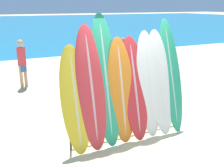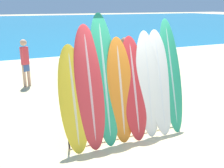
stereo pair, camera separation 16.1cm
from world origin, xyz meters
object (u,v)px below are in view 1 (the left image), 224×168
surfboard_slot_0 (75,100)px  surfboard_slot_7 (171,75)px  surfboard_slot_2 (106,81)px  person_far_left (22,62)px  surfboard_slot_4 (135,88)px  surfboard_slot_6 (160,82)px  surfboard_rack (128,115)px  surfboard_slot_5 (149,84)px  person_mid_beach (122,64)px  surfboard_slot_1 (91,88)px  surfboard_slot_3 (122,91)px

surfboard_slot_0 → surfboard_slot_7: bearing=1.7°
surfboard_slot_2 → person_far_left: (-1.06, 4.64, -0.41)m
surfboard_slot_4 → surfboard_slot_6: bearing=1.9°
surfboard_rack → surfboard_slot_6: 1.01m
surfboard_rack → surfboard_slot_6: (0.80, 0.02, 0.61)m
surfboard_slot_2 → surfboard_slot_5: size_ratio=1.17×
person_mid_beach → surfboard_slot_2: bearing=154.2°
surfboard_rack → surfboard_slot_4: 0.58m
surfboard_slot_1 → surfboard_slot_2: bearing=6.3°
surfboard_slot_0 → surfboard_slot_7: (2.27, 0.07, 0.21)m
surfboard_slot_6 → person_mid_beach: surfboard_slot_6 is taller
surfboard_slot_0 → surfboard_slot_4: size_ratio=0.95×
surfboard_slot_0 → surfboard_slot_2: surfboard_slot_2 is taller
surfboard_slot_0 → person_mid_beach: size_ratio=1.13×
surfboard_slot_0 → surfboard_slot_1: bearing=5.4°
surfboard_slot_5 → person_far_left: surfboard_slot_5 is taller
surfboard_slot_7 → person_far_left: (-2.66, 4.65, -0.34)m
surfboard_slot_1 → surfboard_slot_4: 0.97m
surfboard_slot_4 → person_mid_beach: bearing=67.9°
surfboard_slot_4 → surfboard_slot_5: 0.34m
surfboard_slot_3 → surfboard_slot_6: 0.96m
surfboard_slot_0 → surfboard_slot_6: surfboard_slot_6 is taller
surfboard_slot_5 → person_far_left: 5.13m
person_far_left → surfboard_slot_6: bearing=92.1°
surfboard_slot_5 → person_mid_beach: size_ratio=1.24×
surfboard_slot_5 → surfboard_slot_3: bearing=-179.1°
surfboard_slot_3 → surfboard_slot_4: (0.32, 0.01, 0.00)m
surfboard_slot_2 → person_far_left: bearing=102.9°
surfboard_slot_6 → surfboard_slot_7: surfboard_slot_7 is taller
surfboard_slot_0 → surfboard_slot_2: bearing=5.8°
surfboard_slot_2 → surfboard_slot_7: size_ratio=1.06×
surfboard_slot_4 → surfboard_slot_5: bearing=0.6°
surfboard_slot_4 → person_mid_beach: surfboard_slot_4 is taller
surfboard_slot_3 → surfboard_slot_4: bearing=1.2°
surfboard_rack → surfboard_slot_7: 1.34m
surfboard_slot_4 → surfboard_rack: bearing=-179.6°
surfboard_slot_1 → surfboard_slot_3: surfboard_slot_1 is taller
surfboard_slot_1 → surfboard_slot_2: surfboard_slot_2 is taller
surfboard_slot_7 → person_mid_beach: surfboard_slot_7 is taller
surfboard_slot_1 → surfboard_slot_6: bearing=-0.3°
person_mid_beach → surfboard_slot_0: bearing=145.7°
surfboard_slot_4 → person_mid_beach: size_ratio=1.19×
surfboard_slot_4 → surfboard_slot_5: size_ratio=0.96×
surfboard_rack → surfboard_slot_7: (1.12, 0.06, 0.73)m
surfboard_slot_1 → surfboard_slot_6: 1.61m
surfboard_rack → surfboard_slot_3: bearing=-178.1°
surfboard_slot_1 → person_mid_beach: surfboard_slot_1 is taller
surfboard_slot_2 → person_far_left: 4.78m
surfboard_slot_1 → surfboard_slot_7: surfboard_slot_7 is taller
surfboard_slot_5 → surfboard_slot_7: 0.64m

